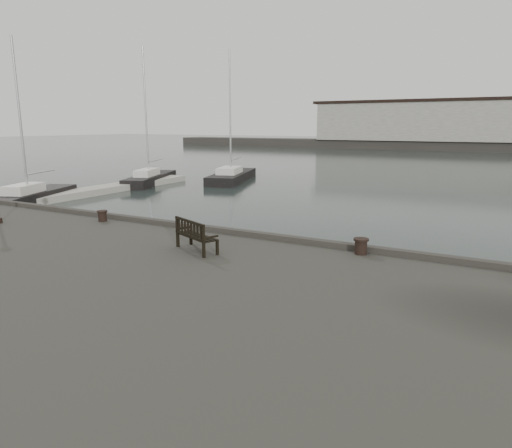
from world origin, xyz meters
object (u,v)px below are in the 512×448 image
at_px(yacht_a, 32,199).
at_px(bollard_right, 361,246).
at_px(yacht_b, 151,181).
at_px(bollard_left, 102,216).
at_px(yacht_d, 232,178).
at_px(bench, 196,241).

bearing_deg(yacht_a, bollard_right, -37.65).
bearing_deg(yacht_b, bollard_left, -74.75).
relative_size(bollard_right, yacht_d, 0.04).
bearing_deg(bench, bollard_left, -173.91).
relative_size(bench, bollard_left, 4.02).
bearing_deg(yacht_b, yacht_a, -111.19).
relative_size(bollard_right, yacht_a, 0.04).
relative_size(yacht_a, yacht_d, 0.92).
xyz_separation_m(bench, yacht_b, (-20.79, 21.48, -1.61)).
relative_size(bench, yacht_d, 0.14).
xyz_separation_m(bollard_right, yacht_b, (-25.25, 19.44, -1.55)).
bearing_deg(yacht_d, bollard_right, -69.14).
relative_size(bench, bollard_right, 3.65).
bearing_deg(bollard_left, yacht_a, 153.49).
height_order(bollard_right, yacht_b, yacht_b).
bearing_deg(bollard_left, yacht_d, 110.56).
relative_size(bollard_left, yacht_d, 0.03).
height_order(bench, bollard_right, bench).
bearing_deg(bollard_right, yacht_a, 164.17).
distance_m(bollard_left, yacht_d, 26.87).
distance_m(bollard_left, bollard_right, 10.31).
bearing_deg(yacht_d, yacht_a, -124.40).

